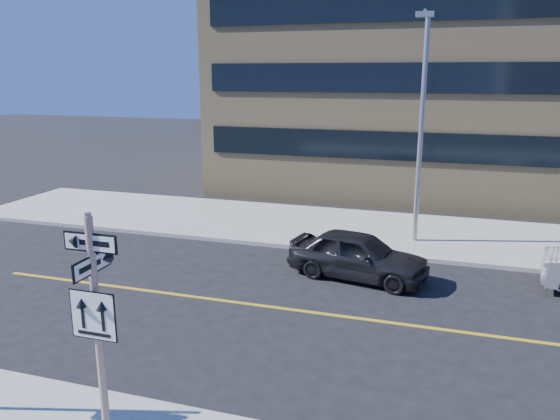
% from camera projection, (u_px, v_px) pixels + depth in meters
% --- Properties ---
extents(ground, '(120.00, 120.00, 0.00)m').
position_uv_depth(ground, '(180.00, 379.00, 11.39)').
color(ground, black).
rests_on(ground, ground).
extents(sign_pole, '(0.92, 0.92, 4.06)m').
position_uv_depth(sign_pole, '(97.00, 323.00, 8.47)').
color(sign_pole, beige).
rests_on(sign_pole, near_sidewalk).
extents(parked_car_a, '(2.54, 4.59, 1.48)m').
position_uv_depth(parked_car_a, '(358.00, 255.00, 16.88)').
color(parked_car_a, black).
rests_on(parked_car_a, ground).
extents(streetlight_a, '(0.55, 2.25, 8.00)m').
position_uv_depth(streetlight_a, '(422.00, 116.00, 19.02)').
color(streetlight_a, gray).
rests_on(streetlight_a, far_sidewalk).
extents(building_brick, '(18.00, 18.00, 18.00)m').
position_uv_depth(building_brick, '(405.00, 24.00, 31.74)').
color(building_brick, tan).
rests_on(building_brick, ground).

